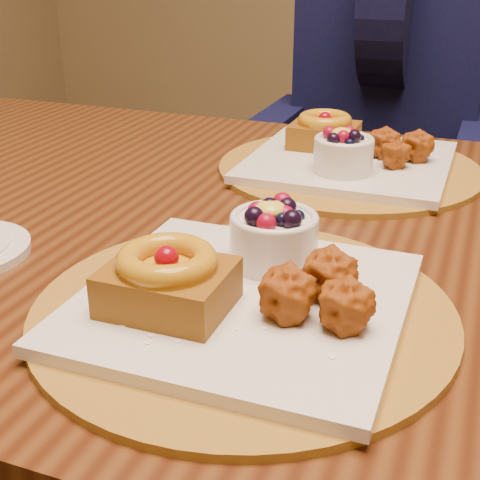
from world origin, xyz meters
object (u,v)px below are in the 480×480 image
Objects in this scene: place_setting_near at (242,289)px; dining_table at (306,283)px; diner at (391,67)px; place_setting_far at (348,157)px; chair_far at (411,196)px.

dining_table is at bearing 89.36° from place_setting_near.
place_setting_far is at bearing -73.49° from diner.
diner is at bearing 92.30° from dining_table.
place_setting_far is 0.50× the size of diner.
chair_far reaches higher than dining_table.
place_setting_far is (0.00, 0.43, -0.00)m from place_setting_near.
diner reaches higher than dining_table.
place_setting_near is 0.98m from chair_far.
chair_far is (0.04, 0.52, -0.24)m from place_setting_far.
place_setting_near is at bearing -90.05° from place_setting_far.
diner is (-0.03, 0.75, 0.14)m from dining_table.
place_setting_far is at bearing 89.95° from place_setting_near.
place_setting_far is at bearing 90.54° from dining_table.
dining_table is 0.75m from chair_far.
dining_table is 0.24m from place_setting_far.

